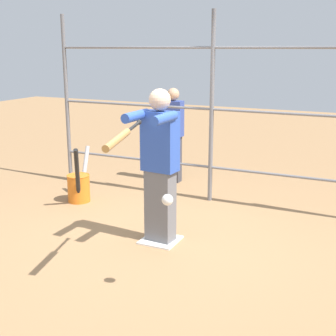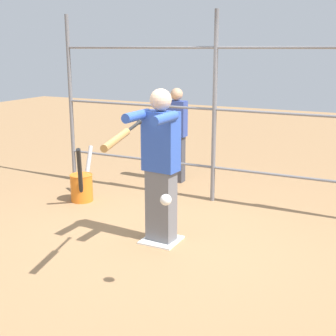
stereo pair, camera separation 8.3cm
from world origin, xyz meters
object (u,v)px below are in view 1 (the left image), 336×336
baseball_bat_swinging (120,137)px  bat_bucket (79,186)px  batter (159,162)px  bystander_behind_fence (173,134)px  softball_in_flight (167,200)px

baseball_bat_swinging → bat_bucket: 2.72m
batter → bystander_behind_fence: bearing=-68.9°
softball_in_flight → bat_bucket: size_ratio=0.11×
softball_in_flight → bystander_behind_fence: bearing=-66.2°
bystander_behind_fence → bat_bucket: bearing=62.8°
batter → bat_bucket: 1.95m
baseball_bat_swinging → bystander_behind_fence: bystander_behind_fence is taller
baseball_bat_swinging → bystander_behind_fence: bearing=-73.2°
baseball_bat_swinging → bat_bucket: (1.75, -1.75, -1.14)m
batter → bystander_behind_fence: size_ratio=1.13×
bat_bucket → bystander_behind_fence: bystander_behind_fence is taller
baseball_bat_swinging → softball_in_flight: size_ratio=9.32×
softball_in_flight → batter: bearing=-60.7°
batter → bystander_behind_fence: 2.45m
bat_bucket → batter: bearing=154.5°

